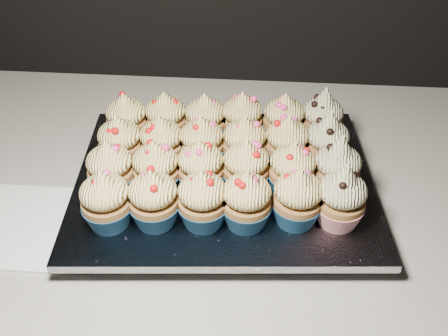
{
  "coord_description": "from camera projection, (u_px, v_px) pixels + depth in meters",
  "views": [
    {
      "loc": [
        -0.14,
        1.13,
        1.39
      ],
      "look_at": [
        -0.18,
        1.66,
        0.95
      ],
      "focal_mm": 40.0,
      "sensor_mm": 36.0,
      "label": 1
    }
  ],
  "objects": [
    {
      "name": "cupcake_13",
      "position": [
        162.0,
        143.0,
        0.7
      ],
      "size": [
        0.06,
        0.06,
        0.08
      ],
      "color": "navy",
      "rests_on": "foil_lining"
    },
    {
      "name": "cupcake_4",
      "position": [
        298.0,
        199.0,
        0.61
      ],
      "size": [
        0.06,
        0.06,
        0.08
      ],
      "color": "navy",
      "rests_on": "foil_lining"
    },
    {
      "name": "cupcake_17",
      "position": [
        327.0,
        143.0,
        0.7
      ],
      "size": [
        0.06,
        0.06,
        0.1
      ],
      "color": "#B41925",
      "rests_on": "foil_lining"
    },
    {
      "name": "cupcake_1",
      "position": [
        154.0,
        200.0,
        0.61
      ],
      "size": [
        0.06,
        0.06,
        0.08
      ],
      "color": "navy",
      "rests_on": "foil_lining"
    },
    {
      "name": "cupcake_0",
      "position": [
        106.0,
        201.0,
        0.61
      ],
      "size": [
        0.06,
        0.06,
        0.08
      ],
      "color": "navy",
      "rests_on": "foil_lining"
    },
    {
      "name": "cupcake_16",
      "position": [
        287.0,
        144.0,
        0.7
      ],
      "size": [
        0.06,
        0.06,
        0.08
      ],
      "color": "navy",
      "rests_on": "foil_lining"
    },
    {
      "name": "cupcake_14",
      "position": [
        202.0,
        144.0,
        0.7
      ],
      "size": [
        0.06,
        0.06,
        0.08
      ],
      "color": "navy",
      "rests_on": "foil_lining"
    },
    {
      "name": "cupcake_9",
      "position": [
        246.0,
        168.0,
        0.66
      ],
      "size": [
        0.06,
        0.06,
        0.08
      ],
      "color": "navy",
      "rests_on": "foil_lining"
    },
    {
      "name": "cupcake_21",
      "position": [
        242.0,
        119.0,
        0.75
      ],
      "size": [
        0.06,
        0.06,
        0.08
      ],
      "color": "navy",
      "rests_on": "foil_lining"
    },
    {
      "name": "worktop",
      "position": [
        345.0,
        194.0,
        0.76
      ],
      "size": [
        2.44,
        0.64,
        0.04
      ],
      "primitive_type": "cube",
      "color": "beige",
      "rests_on": "cabinet"
    },
    {
      "name": "cupcake_20",
      "position": [
        205.0,
        120.0,
        0.75
      ],
      "size": [
        0.06,
        0.06,
        0.08
      ],
      "color": "navy",
      "rests_on": "foil_lining"
    },
    {
      "name": "baking_tray",
      "position": [
        224.0,
        189.0,
        0.72
      ],
      "size": [
        0.4,
        0.32,
        0.02
      ],
      "primitive_type": "cube",
      "rotation": [
        0.0,
        0.0,
        0.08
      ],
      "color": "black",
      "rests_on": "worktop"
    },
    {
      "name": "napkin",
      "position": [
        22.0,
        225.0,
        0.68
      ],
      "size": [
        0.16,
        0.16,
        0.0
      ],
      "primitive_type": "cube",
      "rotation": [
        0.0,
        0.0,
        0.0
      ],
      "color": "white",
      "rests_on": "worktop"
    },
    {
      "name": "cupcake_11",
      "position": [
        337.0,
        169.0,
        0.66
      ],
      "size": [
        0.06,
        0.06,
        0.1
      ],
      "color": "#B41925",
      "rests_on": "foil_lining"
    },
    {
      "name": "cupcake_6",
      "position": [
        111.0,
        170.0,
        0.66
      ],
      "size": [
        0.06,
        0.06,
        0.08
      ],
      "color": "navy",
      "rests_on": "foil_lining"
    },
    {
      "name": "cupcake_7",
      "position": [
        156.0,
        169.0,
        0.66
      ],
      "size": [
        0.06,
        0.06,
        0.08
      ],
      "color": "navy",
      "rests_on": "foil_lining"
    },
    {
      "name": "cupcake_5",
      "position": [
        341.0,
        198.0,
        0.61
      ],
      "size": [
        0.06,
        0.06,
        0.1
      ],
      "color": "#B41925",
      "rests_on": "foil_lining"
    },
    {
      "name": "cupcake_19",
      "position": [
        166.0,
        119.0,
        0.75
      ],
      "size": [
        0.06,
        0.06,
        0.08
      ],
      "color": "navy",
      "rests_on": "foil_lining"
    },
    {
      "name": "cupcake_10",
      "position": [
        292.0,
        171.0,
        0.66
      ],
      "size": [
        0.06,
        0.06,
        0.08
      ],
      "color": "navy",
      "rests_on": "foil_lining"
    },
    {
      "name": "cupcake_18",
      "position": [
        127.0,
        120.0,
        0.75
      ],
      "size": [
        0.06,
        0.06,
        0.08
      ],
      "color": "navy",
      "rests_on": "foil_lining"
    },
    {
      "name": "cupcake_12",
      "position": [
        120.0,
        143.0,
        0.7
      ],
      "size": [
        0.06,
        0.06,
        0.08
      ],
      "color": "navy",
      "rests_on": "foil_lining"
    },
    {
      "name": "cupcake_2",
      "position": [
        203.0,
        200.0,
        0.61
      ],
      "size": [
        0.06,
        0.06,
        0.08
      ],
      "color": "navy",
      "rests_on": "foil_lining"
    },
    {
      "name": "cupcake_3",
      "position": [
        246.0,
        201.0,
        0.61
      ],
      "size": [
        0.06,
        0.06,
        0.08
      ],
      "color": "navy",
      "rests_on": "foil_lining"
    },
    {
      "name": "foil_lining",
      "position": [
        224.0,
        180.0,
        0.71
      ],
      "size": [
        0.44,
        0.36,
        0.01
      ],
      "primitive_type": "cube",
      "rotation": [
        0.0,
        0.0,
        0.08
      ],
      "color": "silver",
      "rests_on": "baking_tray"
    },
    {
      "name": "cupcake_15",
      "position": [
        244.0,
        144.0,
        0.7
      ],
      "size": [
        0.06,
        0.06,
        0.08
      ],
      "color": "navy",
      "rests_on": "foil_lining"
    },
    {
      "name": "cupcake_8",
      "position": [
        201.0,
        168.0,
        0.66
      ],
      "size": [
        0.06,
        0.06,
        0.08
      ],
      "color": "navy",
      "rests_on": "foil_lining"
    },
    {
      "name": "cupcake_22",
      "position": [
        284.0,
        120.0,
        0.75
      ],
      "size": [
        0.06,
        0.06,
        0.08
      ],
      "color": "navy",
      "rests_on": "foil_lining"
    },
    {
      "name": "cupcake_23",
      "position": [
        322.0,
        119.0,
        0.75
      ],
      "size": [
        0.06,
        0.06,
        0.1
      ],
      "color": "#B41925",
      "rests_on": "foil_lining"
    }
  ]
}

